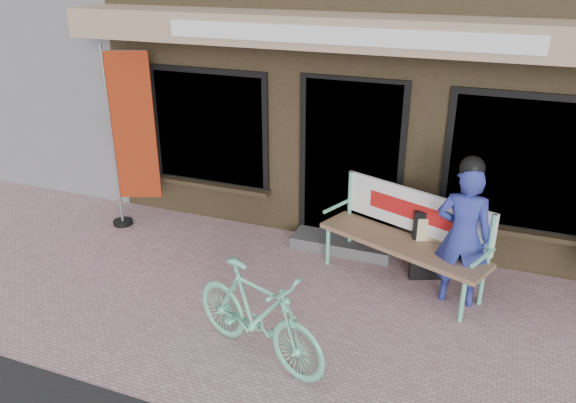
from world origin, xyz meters
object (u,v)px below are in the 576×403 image
at_px(bench, 408,231).
at_px(menu_stand, 431,245).
at_px(nobori_red, 131,137).
at_px(bicycle, 258,314).
at_px(person, 463,234).

xyz_separation_m(bench, menu_stand, (0.26, 0.11, -0.19)).
bearing_deg(menu_stand, bench, -179.69).
relative_size(bench, nobori_red, 0.82).
distance_m(bench, menu_stand, 0.34).
bearing_deg(menu_stand, bicycle, -144.22).
bearing_deg(bicycle, menu_stand, -12.62).
bearing_deg(menu_stand, person, -66.99).
bearing_deg(bicycle, nobori_red, 73.42).
distance_m(person, menu_stand, 0.63).
relative_size(bench, person, 1.22).
height_order(bench, bicycle, bench).
bearing_deg(person, bicycle, -133.92).
distance_m(person, nobori_red, 4.42).
relative_size(person, nobori_red, 0.67).
distance_m(bench, nobori_red, 3.83).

